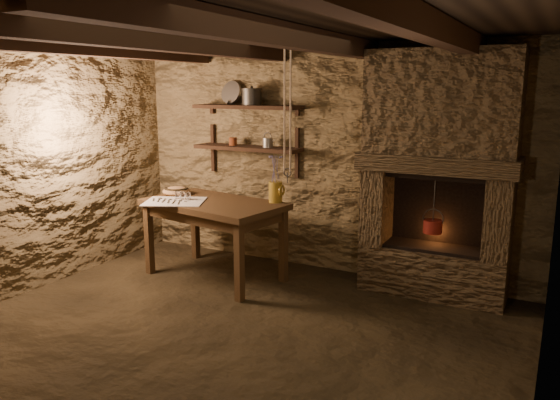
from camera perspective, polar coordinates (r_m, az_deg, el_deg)
The scene contains 24 objects.
floor at distance 4.49m, azimuth -6.15°, elevation -14.30°, with size 4.50×4.50×0.00m, color black.
back_wall at distance 5.85m, azimuth 4.58°, elevation 4.19°, with size 4.50×0.04×2.40m, color #4F3D25.
left_wall at distance 5.67m, azimuth -25.70°, elevation 2.83°, with size 0.04×4.00×2.40m, color #4F3D25.
right_wall at distance 3.42m, azimuth 26.52°, elevation -2.49°, with size 0.04×4.00×2.40m, color #4F3D25.
ceiling at distance 4.06m, azimuth -6.93°, elevation 17.80°, with size 4.50×4.00×0.04m, color black.
beam_far_left at distance 5.05m, azimuth -21.57°, elevation 14.86°, with size 0.14×3.95×0.16m, color black.
beam_mid_left at distance 4.35m, azimuth -12.55°, elevation 16.01°, with size 0.14×3.95×0.16m, color black.
beam_mid_right at distance 3.79m, azimuth -0.38°, elevation 16.94°, with size 0.14×3.95×0.16m, color black.
beam_far_right at distance 3.44m, azimuth 15.19°, elevation 17.08°, with size 0.14×3.95×0.16m, color black.
shelf_lower at distance 6.08m, azimuth -3.42°, elevation 5.45°, with size 1.25×0.30×0.04m, color black.
shelf_upper at distance 6.05m, azimuth -3.48°, elevation 9.69°, with size 1.25×0.30×0.04m, color black.
hearth at distance 5.25m, azimuth 16.20°, elevation 3.19°, with size 1.43×0.51×2.30m.
work_table at distance 5.71m, azimuth -6.85°, elevation -3.83°, with size 1.55×1.05×0.82m.
linen_cloth at distance 5.66m, azimuth -10.95°, elevation -0.16°, with size 0.59×0.47×0.01m, color beige.
pewter_cutlery_row at distance 5.64m, azimuth -11.08°, elevation -0.10°, with size 0.49×0.19×0.01m, color gray, non-canonical shape.
drinking_glasses at distance 5.72m, azimuth -10.11°, elevation 0.44°, with size 0.19×0.06×0.08m, color white, non-canonical shape.
stoneware_jug at distance 5.50m, azimuth -0.45°, elevation 1.88°, with size 0.16×0.16×0.48m.
wooden_bowl at distance 6.04m, azimuth -10.78°, elevation 0.90°, with size 0.30×0.30×0.11m, color #A77648.
iron_stockpot at distance 6.01m, azimuth -2.97°, elevation 10.63°, with size 0.21×0.21×0.16m, color #2D2B28.
tin_pan at distance 6.27m, azimuth -5.10°, elevation 11.13°, with size 0.26×0.26×0.04m, color gray.
small_kettle at distance 5.94m, azimuth -1.29°, elevation 6.01°, with size 0.15×0.11×0.16m, color gray, non-canonical shape.
rusty_tin at distance 6.17m, azimuth -4.93°, elevation 6.12°, with size 0.09×0.09×0.09m, color #622813.
red_pot at distance 5.31m, azimuth 15.67°, elevation -2.58°, with size 0.21×0.21×0.54m.
hanging_ropes at distance 4.92m, azimuth 0.79°, elevation 9.81°, with size 0.08×0.08×1.20m, color #C5A98A, non-canonical shape.
Camera 1 is at (2.28, -3.33, 1.97)m, focal length 35.00 mm.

